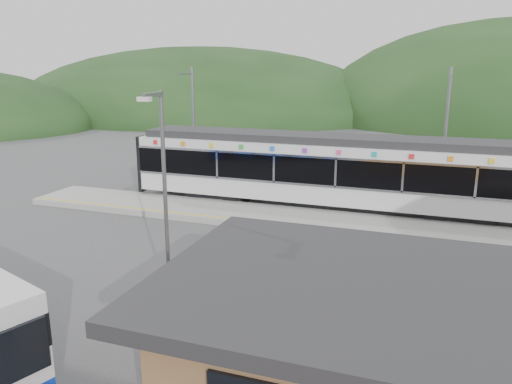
% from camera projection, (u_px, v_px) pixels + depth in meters
% --- Properties ---
extents(ground, '(120.00, 120.00, 0.00)m').
position_uv_depth(ground, '(256.00, 244.00, 20.26)').
color(ground, '#4C4C4F').
rests_on(ground, ground).
extents(hills, '(146.00, 149.00, 26.00)m').
position_uv_depth(hills, '(420.00, 222.00, 23.07)').
color(hills, '#1E3D19').
rests_on(hills, ground).
extents(platform, '(26.00, 3.20, 0.30)m').
position_uv_depth(platform, '(280.00, 218.00, 23.23)').
color(platform, '#9E9E99').
rests_on(platform, ground).
extents(yellow_line, '(26.00, 0.10, 0.01)m').
position_uv_depth(yellow_line, '(271.00, 223.00, 22.01)').
color(yellow_line, yellow).
rests_on(yellow_line, platform).
extents(train, '(20.44, 3.01, 3.74)m').
position_uv_depth(train, '(332.00, 169.00, 24.63)').
color(train, black).
rests_on(train, ground).
extents(catenary_mast_west, '(0.18, 1.80, 7.00)m').
position_uv_depth(catenary_mast_west, '(193.00, 125.00, 29.47)').
color(catenary_mast_west, slate).
rests_on(catenary_mast_west, ground).
extents(catenary_mast_east, '(0.18, 1.80, 7.00)m').
position_uv_depth(catenary_mast_east, '(445.00, 136.00, 24.90)').
color(catenary_mast_east, slate).
rests_on(catenary_mast_east, ground).
extents(station_shelter, '(9.20, 6.20, 3.00)m').
position_uv_depth(station_shelter, '(390.00, 354.00, 9.70)').
color(station_shelter, olive).
rests_on(station_shelter, ground).
extents(lamp_post, '(0.36, 1.12, 6.37)m').
position_uv_depth(lamp_post, '(162.00, 182.00, 14.17)').
color(lamp_post, slate).
rests_on(lamp_post, ground).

